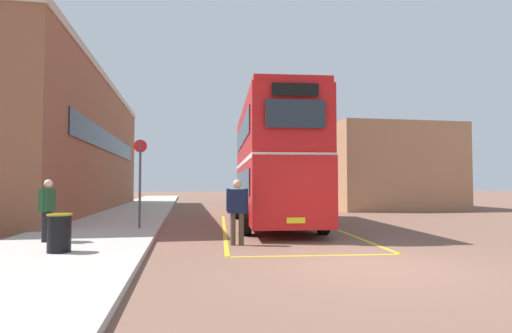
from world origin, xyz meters
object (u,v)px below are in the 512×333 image
object	(u,v)px
litter_bin	(59,233)
bus_stop_sign	(140,175)
pedestrian_waiting_near	(47,206)
double_decker_bus	(273,162)
pedestrian_boarding	(237,207)
single_deck_bus	(256,184)

from	to	relation	value
litter_bin	bus_stop_sign	bearing A→B (deg)	75.63
pedestrian_waiting_near	double_decker_bus	bearing A→B (deg)	32.76
double_decker_bus	litter_bin	size ratio (longest dim) A/B	11.98
pedestrian_boarding	bus_stop_sign	bearing A→B (deg)	130.24
double_decker_bus	bus_stop_sign	distance (m)	5.23
single_deck_bus	bus_stop_sign	size ratio (longest dim) A/B	2.84
double_decker_bus	bus_stop_sign	size ratio (longest dim) A/B	3.35
double_decker_bus	single_deck_bus	distance (m)	20.89
pedestrian_waiting_near	bus_stop_sign	world-z (taller)	bus_stop_sign
single_deck_bus	double_decker_bus	bearing A→B (deg)	-98.06
single_deck_bus	litter_bin	world-z (taller)	single_deck_bus
litter_bin	bus_stop_sign	world-z (taller)	bus_stop_sign
double_decker_bus	pedestrian_boarding	world-z (taller)	double_decker_bus
double_decker_bus	litter_bin	xyz separation A→B (m)	(-6.15, -6.30, -1.95)
double_decker_bus	pedestrian_boarding	distance (m)	5.62
single_deck_bus	bus_stop_sign	world-z (taller)	bus_stop_sign
pedestrian_boarding	bus_stop_sign	size ratio (longest dim) A/B	0.58
litter_bin	pedestrian_waiting_near	bearing A→B (deg)	114.33
double_decker_bus	pedestrian_waiting_near	distance (m)	8.41
litter_bin	bus_stop_sign	size ratio (longest dim) A/B	0.28
double_decker_bus	bus_stop_sign	xyz separation A→B (m)	(-4.94, -1.60, -0.58)
pedestrian_boarding	bus_stop_sign	xyz separation A→B (m)	(-2.89, 3.42, 0.90)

